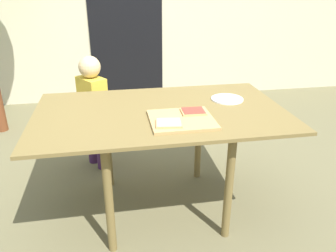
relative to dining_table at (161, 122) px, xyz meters
name	(u,v)px	position (x,y,z in m)	size (l,w,h in m)	color
ground_plane	(162,207)	(0.00, 0.00, -0.65)	(16.00, 16.00, 0.00)	brown
house_door	(126,20)	(-0.06, 2.39, 0.35)	(0.90, 0.02, 2.00)	black
dining_table	(161,122)	(0.00, 0.00, 0.00)	(1.53, 0.92, 0.73)	brown
cutting_board	(182,120)	(0.09, -0.18, 0.09)	(0.36, 0.33, 0.02)	tan
pizza_slice_near_left	(169,123)	(0.01, -0.25, 0.10)	(0.16, 0.14, 0.01)	tan
pizza_slice_far_right	(193,111)	(0.18, -0.10, 0.10)	(0.15, 0.13, 0.01)	tan
plate_white_right	(227,99)	(0.47, 0.12, 0.08)	(0.21, 0.21, 0.01)	white
child_left	(93,106)	(-0.44, 0.67, -0.11)	(0.25, 0.28, 0.94)	#422347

